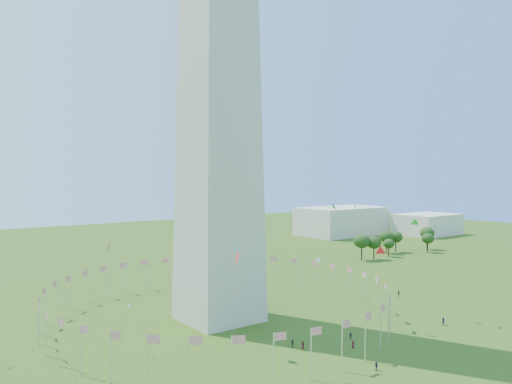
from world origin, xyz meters
TOP-DOWN VIEW (x-y plane):
  - flag_ring at (-0.00, 50.00)m, footprint 80.24×80.24m
  - gov_building_east_a at (150.00, 150.00)m, footprint 50.00×30.00m
  - gov_building_east_b at (190.00, 120.00)m, footprint 35.00×25.00m
  - crowd at (7.01, 3.62)m, footprint 100.50×72.50m
  - kites_aloft at (12.64, 23.21)m, footprint 102.95×76.07m
  - tree_line_east at (114.02, 85.54)m, footprint 53.85×15.35m

SIDE VIEW (x-z plane):
  - crowd at x=7.01m, z-range -0.13..1.84m
  - flag_ring at x=0.00m, z-range 0.00..9.00m
  - tree_line_east at x=114.02m, z-range -0.43..10.10m
  - gov_building_east_b at x=190.00m, z-range 0.00..12.00m
  - gov_building_east_a at x=150.00m, z-range 0.00..16.00m
  - kites_aloft at x=12.64m, z-range 4.87..33.81m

